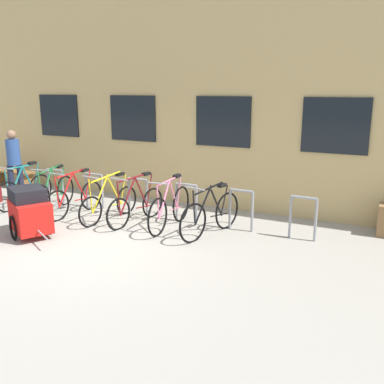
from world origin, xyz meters
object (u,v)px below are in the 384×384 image
(bicycle_black, at_px, (211,214))
(wooden_bench, at_px, (13,175))
(bike_trailer, at_px, (30,211))
(bicycle_yellow, at_px, (109,203))
(person_by_bench, at_px, (14,160))
(bicycle_maroon, at_px, (136,205))
(bicycle_teal, at_px, (24,190))
(bicycle_pink, at_px, (170,208))
(bicycle_green, at_px, (53,193))
(bicycle_red, at_px, (75,198))

(bicycle_black, height_order, wooden_bench, bicycle_black)
(bike_trailer, xyz_separation_m, wooden_bench, (-3.61, 2.75, -0.14))
(bicycle_yellow, bearing_deg, bicycle_black, 2.28)
(person_by_bench, bearing_deg, bicycle_maroon, -3.51)
(bicycle_black, xyz_separation_m, wooden_bench, (-6.62, 1.17, -0.06))
(bicycle_black, bearing_deg, bicycle_teal, -178.32)
(bicycle_pink, bearing_deg, bicycle_yellow, -175.48)
(bicycle_pink, bearing_deg, person_by_bench, 177.49)
(bicycle_yellow, height_order, person_by_bench, person_by_bench)
(bicycle_teal, relative_size, wooden_bench, 1.19)
(bicycle_green, bearing_deg, bicycle_black, 0.81)
(bicycle_green, height_order, bicycle_yellow, bicycle_green)
(bicycle_maroon, height_order, bicycle_teal, bicycle_teal)
(bicycle_red, distance_m, bike_trailer, 1.46)
(bicycle_yellow, distance_m, person_by_bench, 3.17)
(bicycle_yellow, height_order, bike_trailer, bicycle_yellow)
(bicycle_maroon, distance_m, bike_trailer, 2.06)
(bicycle_pink, relative_size, wooden_bench, 1.27)
(bicycle_teal, xyz_separation_m, bicycle_black, (4.73, 0.14, 0.01))
(bike_trailer, bearing_deg, bicycle_teal, 140.06)
(bicycle_green, relative_size, bicycle_black, 0.97)
(bicycle_green, distance_m, person_by_bench, 1.63)
(bicycle_red, xyz_separation_m, bicycle_green, (-0.70, 0.07, 0.01))
(bicycle_pink, xyz_separation_m, bike_trailer, (-2.12, -1.59, 0.08))
(bicycle_yellow, bearing_deg, wooden_bench, 163.65)
(bicycle_yellow, relative_size, bicycle_pink, 0.97)
(bicycle_green, distance_m, wooden_bench, 2.98)
(person_by_bench, bearing_deg, bike_trailer, -36.96)
(bicycle_black, bearing_deg, person_by_bench, 177.71)
(bicycle_green, height_order, wooden_bench, bicycle_green)
(bicycle_maroon, xyz_separation_m, bicycle_yellow, (-0.63, -0.08, -0.01))
(bicycle_maroon, height_order, person_by_bench, person_by_bench)
(wooden_bench, bearing_deg, bicycle_maroon, -13.50)
(bicycle_pink, bearing_deg, bicycle_maroon, -177.73)
(bicycle_black, distance_m, wooden_bench, 6.73)
(bicycle_maroon, height_order, wooden_bench, bicycle_maroon)
(bicycle_green, xyz_separation_m, bicycle_teal, (-0.82, -0.08, -0.00))
(bicycle_pink, height_order, bike_trailer, bicycle_pink)
(bicycle_pink, bearing_deg, bicycle_red, -176.36)
(bicycle_red, height_order, bicycle_black, bicycle_red)
(bicycle_black, bearing_deg, bicycle_red, -177.72)
(person_by_bench, bearing_deg, bicycle_red, -8.95)
(bicycle_teal, distance_m, bicycle_yellow, 2.42)
(bicycle_teal, height_order, bike_trailer, bicycle_teal)
(bicycle_black, distance_m, bicycle_pink, 0.90)
(bicycle_teal, height_order, bicycle_pink, bicycle_pink)
(bicycle_red, distance_m, wooden_bench, 3.65)
(bicycle_maroon, relative_size, bicycle_yellow, 0.98)
(wooden_bench, bearing_deg, bicycle_green, -24.37)
(bicycle_red, height_order, bicycle_maroon, bicycle_maroon)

